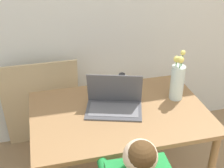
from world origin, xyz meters
The scene contains 5 objects.
dining_table centered at (-0.20, 1.43, 0.62)m, with size 1.17×0.79×0.71m.
laptop centered at (-0.22, 1.48, 0.76)m, with size 0.42×0.34×0.24m.
flower_vase centered at (0.23, 1.50, 0.85)m, with size 0.10×0.10×0.36m.
water_bottle centered at (-0.14, 1.61, 0.79)m, with size 0.07×0.07×0.19m.
cardboard_panel centered at (-0.71, 2.11, 0.41)m, with size 0.64×0.13×0.83m.
Camera 1 is at (-0.66, -0.23, 1.88)m, focal length 50.00 mm.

